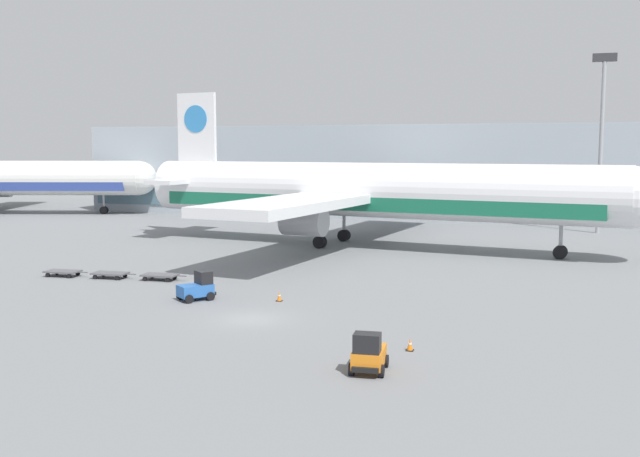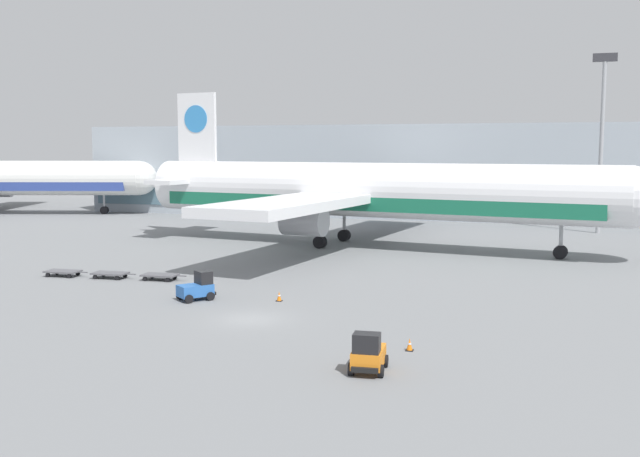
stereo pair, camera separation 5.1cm
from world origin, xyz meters
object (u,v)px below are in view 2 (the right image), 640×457
baggage_dolly_second (110,274)px  traffic_cone_far (410,345)px  traffic_cone_near (279,296)px  light_mast (602,129)px  baggage_dolly_third (160,275)px  airplane_main (361,192)px  baggage_dolly_lead (63,272)px  baggage_tug_foreground (198,287)px  baggage_tug_mid (368,354)px

baggage_dolly_second → traffic_cone_far: traffic_cone_far is taller
traffic_cone_near → traffic_cone_far: bearing=-41.4°
light_mast → traffic_cone_far: light_mast is taller
baggage_dolly_third → traffic_cone_far: 26.58m
baggage_dolly_third → traffic_cone_near: (11.86, -4.65, -0.05)m
airplane_main → baggage_dolly_lead: (-19.34, -24.75, -5.45)m
baggage_tug_foreground → baggage_tug_mid: 19.44m
airplane_main → traffic_cone_far: airplane_main is taller
baggage_tug_mid → light_mast: bearing=162.2°
traffic_cone_far → baggage_tug_mid: bearing=-107.1°
light_mast → baggage_tug_foreground: (-30.01, -50.08, -11.93)m
baggage_tug_foreground → baggage_tug_mid: (15.01, -12.35, 0.00)m
baggage_tug_foreground → traffic_cone_near: size_ratio=4.01×
baggage_tug_mid → baggage_dolly_second: baggage_tug_mid is taller
traffic_cone_near → baggage_dolly_second: bearing=165.3°
baggage_tug_foreground → baggage_dolly_second: baggage_tug_foreground is taller
baggage_tug_mid → traffic_cone_near: 16.53m
airplane_main → traffic_cone_far: size_ratio=88.88×
baggage_dolly_second → baggage_dolly_third: size_ratio=1.00×
baggage_dolly_second → traffic_cone_near: bearing=-17.4°
light_mast → baggage_tug_foreground: size_ratio=7.88×
baggage_tug_mid → baggage_dolly_lead: bearing=-124.6°
baggage_dolly_lead → traffic_cone_near: (20.39, -3.88, -0.05)m
airplane_main → baggage_dolly_second: airplane_main is taller
baggage_tug_mid → traffic_cone_near: (-9.41, 13.57, -0.54)m
baggage_dolly_second → traffic_cone_near: size_ratio=5.37×
baggage_tug_foreground → baggage_dolly_lead: baggage_tug_foreground is taller
light_mast → baggage_dolly_second: (-40.55, -44.64, -12.42)m
baggage_dolly_lead → baggage_dolly_second: same height
airplane_main → baggage_tug_mid: (10.46, -42.20, -4.96)m
traffic_cone_near → traffic_cone_far: (10.69, -9.43, -0.02)m
baggage_dolly_second → baggage_dolly_third: (4.29, 0.43, 0.00)m
traffic_cone_near → baggage_tug_foreground: bearing=-167.7°
baggage_dolly_third → traffic_cone_near: size_ratio=5.37×
baggage_dolly_third → baggage_tug_foreground: bearing=-46.0°
baggage_dolly_lead → baggage_dolly_second: 4.26m
baggage_dolly_lead → airplane_main: bearing=49.2°
light_mast → traffic_cone_near: (-24.41, -48.86, -12.47)m
traffic_cone_far → traffic_cone_near: bearing=138.6°
baggage_tug_mid → airplane_main: bearing=-170.3°
baggage_tug_foreground → baggage_dolly_second: (-10.54, 5.45, -0.49)m
baggage_dolly_lead → baggage_tug_mid: bearing=-33.1°
airplane_main → baggage_tug_mid: airplane_main is taller
baggage_dolly_second → traffic_cone_near: (16.14, -4.22, -0.05)m
baggage_tug_foreground → baggage_dolly_third: bearing=85.5°
traffic_cone_far → airplane_main: bearing=107.1°
airplane_main → baggage_dolly_lead: airplane_main is taller
baggage_dolly_lead → baggage_dolly_third: (8.54, 0.78, 0.00)m
baggage_dolly_lead → traffic_cone_far: bearing=-26.0°
baggage_dolly_second → baggage_dolly_lead: bearing=-178.2°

